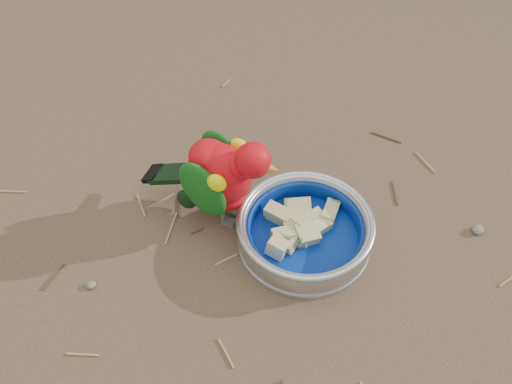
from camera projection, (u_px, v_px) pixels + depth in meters
ground at (267, 263)px, 0.95m from camera, size 60.00×60.00×0.00m
food_bowl at (304, 240)px, 0.97m from camera, size 0.23×0.23×0.02m
bowl_wall at (305, 229)px, 0.95m from camera, size 0.23×0.23×0.04m
fruit_wedges at (305, 232)px, 0.96m from camera, size 0.14×0.14×0.03m
lory_parrot at (222, 181)px, 0.95m from camera, size 0.21×0.25×0.18m
ground_debris at (254, 228)px, 1.00m from camera, size 0.90×0.80×0.01m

